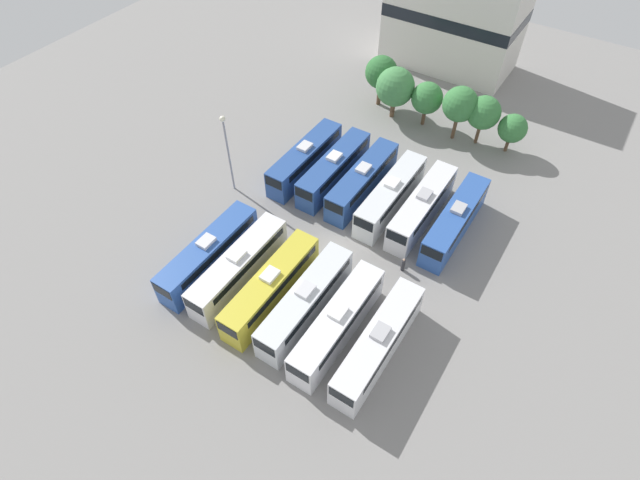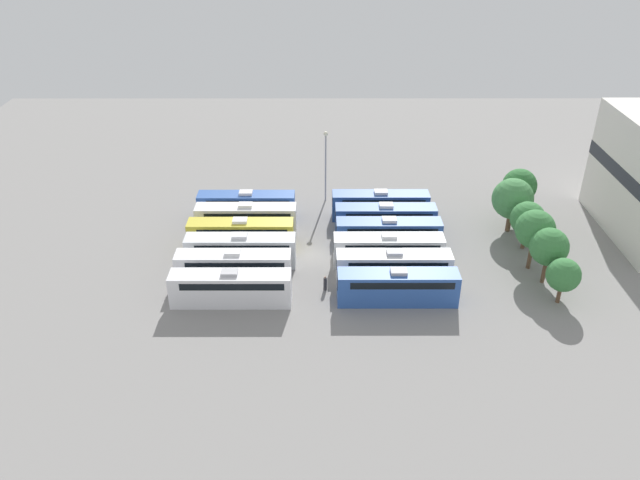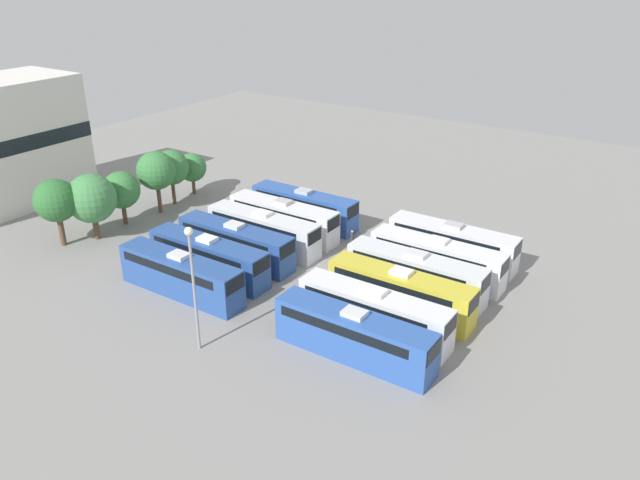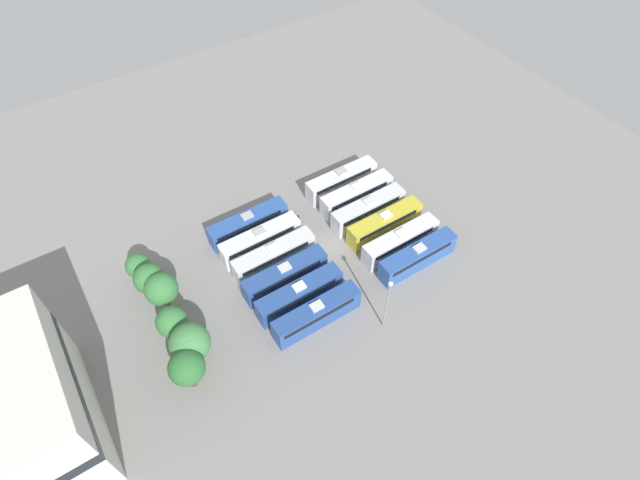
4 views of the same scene
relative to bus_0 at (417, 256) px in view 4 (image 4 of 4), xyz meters
name	(u,v)px [view 4 (image 4 of 4)]	position (x,y,z in m)	size (l,w,h in m)	color
ground_plane	(330,248)	(8.87, 8.32, -1.85)	(117.96, 117.96, 0.00)	gray
bus_0	(417,256)	(0.00, 0.00, 0.00)	(2.45, 11.85, 3.72)	#2D56A8
bus_1	(400,241)	(3.37, 0.28, 0.00)	(2.45, 11.85, 3.72)	silver
bus_2	(384,223)	(7.21, 0.08, 0.00)	(2.45, 11.85, 3.72)	gold
bus_3	(368,209)	(10.68, 0.44, 0.00)	(2.45, 11.85, 3.72)	silver
bus_4	(356,194)	(14.13, 0.09, 0.00)	(2.45, 11.85, 3.72)	white
bus_5	(341,180)	(17.94, 0.26, 0.00)	(2.45, 11.85, 3.72)	silver
bus_6	(317,314)	(-0.17, 16.42, 0.00)	(2.45, 11.85, 3.72)	#284C93
bus_7	(299,294)	(3.46, 16.72, 0.00)	(2.45, 11.85, 3.72)	#284C93
bus_8	(285,275)	(7.05, 16.74, 0.00)	(2.45, 11.85, 3.72)	#284C93
bus_9	(274,256)	(10.67, 16.37, 0.00)	(2.45, 11.85, 3.72)	silver
bus_10	(260,240)	(14.15, 16.57, 0.00)	(2.45, 11.85, 3.72)	silver
bus_11	(248,224)	(17.77, 16.60, 0.00)	(2.45, 11.85, 3.72)	#2D56A8
worker_person	(298,218)	(15.68, 9.48, -1.09)	(0.36, 0.36, 1.63)	#333338
light_pole	(388,298)	(-5.20, 9.69, 4.39)	(0.60, 0.60, 9.45)	gray
tree_0	(187,368)	(0.37, 32.92, 2.73)	(4.12, 4.12, 6.68)	brown
tree_1	(190,343)	(3.16, 31.41, 2.38)	(4.80, 4.80, 6.65)	brown
tree_2	(172,322)	(7.22, 32.05, 1.88)	(3.85, 3.85, 5.68)	brown
tree_3	(161,289)	(11.55, 31.42, 2.90)	(4.15, 4.15, 6.85)	brown
tree_4	(149,279)	(14.29, 32.09, 2.38)	(3.92, 3.92, 6.21)	brown
tree_5	(138,266)	(17.88, 32.51, 1.34)	(3.33, 3.33, 4.87)	brown
depot_building	(30,406)	(3.68, 47.63, 5.08)	(17.87, 9.41, 13.71)	silver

